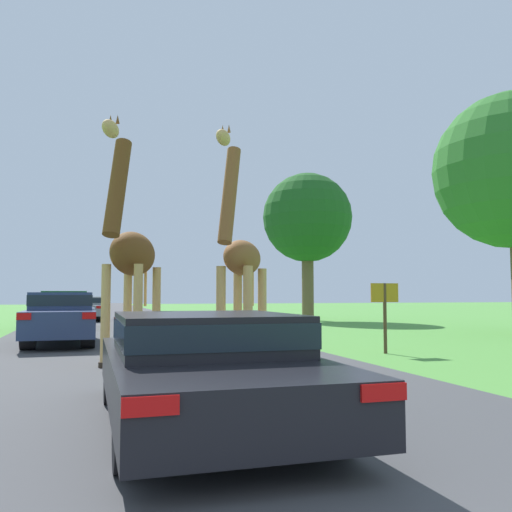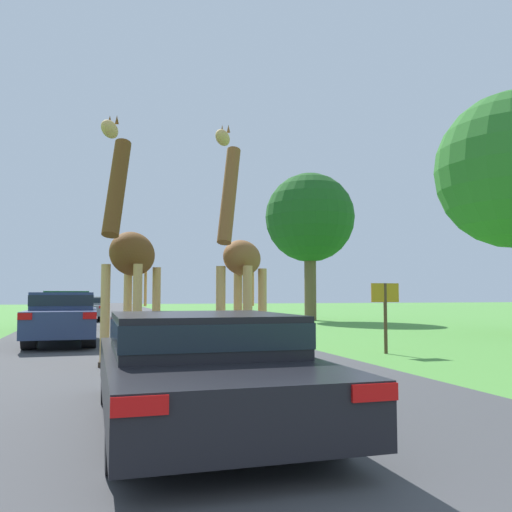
% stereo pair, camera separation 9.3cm
% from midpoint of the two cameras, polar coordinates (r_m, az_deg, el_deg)
% --- Properties ---
extents(road, '(7.96, 120.00, 0.00)m').
position_cam_midpoint_polar(road, '(29.99, -14.69, -6.54)').
color(road, '#424244').
rests_on(road, ground).
extents(giraffe_near_road, '(1.76, 2.52, 4.75)m').
position_cam_midpoint_polar(giraffe_near_road, '(11.76, -1.84, -0.57)').
color(giraffe_near_road, tan).
rests_on(giraffe_near_road, ground).
extents(giraffe_companion, '(1.42, 2.56, 4.60)m').
position_cam_midpoint_polar(giraffe_companion, '(10.95, -13.26, 0.20)').
color(giraffe_companion, tan).
rests_on(giraffe_companion, ground).
extents(car_lead_maroon, '(1.97, 4.59, 1.15)m').
position_cam_midpoint_polar(car_lead_maroon, '(5.88, -5.93, -11.19)').
color(car_lead_maroon, black).
rests_on(car_lead_maroon, ground).
extents(car_queue_right, '(1.84, 4.80, 1.49)m').
position_cam_midpoint_polar(car_queue_right, '(22.99, -19.59, -5.27)').
color(car_queue_right, '#144C28').
rests_on(car_queue_right, ground).
extents(car_queue_left, '(1.76, 4.51, 1.42)m').
position_cam_midpoint_polar(car_queue_left, '(15.88, -19.94, -5.99)').
color(car_queue_left, navy).
rests_on(car_queue_left, ground).
extents(car_far_ahead, '(1.96, 4.37, 1.25)m').
position_cam_midpoint_polar(car_far_ahead, '(29.84, -17.81, -5.18)').
color(car_far_ahead, gray).
rests_on(car_far_ahead, ground).
extents(tree_left_edge, '(4.78, 4.78, 7.88)m').
position_cam_midpoint_polar(tree_left_edge, '(29.27, 5.33, 3.95)').
color(tree_left_edge, brown).
rests_on(tree_left_edge, ground).
extents(sign_post, '(0.70, 0.08, 1.62)m').
position_cam_midpoint_polar(sign_post, '(12.94, 13.20, -4.98)').
color(sign_post, '#4C3823').
rests_on(sign_post, ground).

